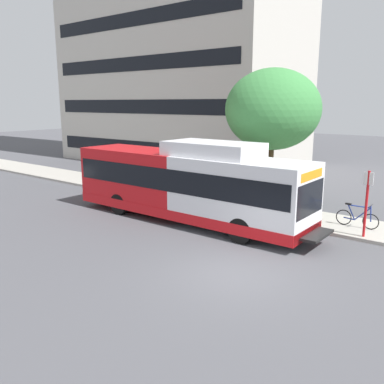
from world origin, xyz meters
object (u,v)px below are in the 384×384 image
object	(u,v)px
bus_stop_sign_pole	(367,199)
bicycle_parked	(357,217)
street_tree_near_stop	(273,110)
transit_bus	(187,184)

from	to	relation	value
bus_stop_sign_pole	bicycle_parked	xyz separation A→B (m)	(1.12, 0.60, -1.09)
bus_stop_sign_pole	bicycle_parked	size ratio (longest dim) A/B	1.48
street_tree_near_stop	bicycle_parked	bearing A→B (deg)	-101.30
transit_bus	bicycle_parked	distance (m)	7.36
bicycle_parked	street_tree_near_stop	bearing A→B (deg)	78.70
transit_bus	bus_stop_sign_pole	bearing A→B (deg)	-73.14
transit_bus	bus_stop_sign_pole	world-z (taller)	transit_bus
bus_stop_sign_pole	street_tree_near_stop	distance (m)	6.46
bicycle_parked	street_tree_near_stop	distance (m)	6.39
transit_bus	bus_stop_sign_pole	size ratio (longest dim) A/B	4.71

